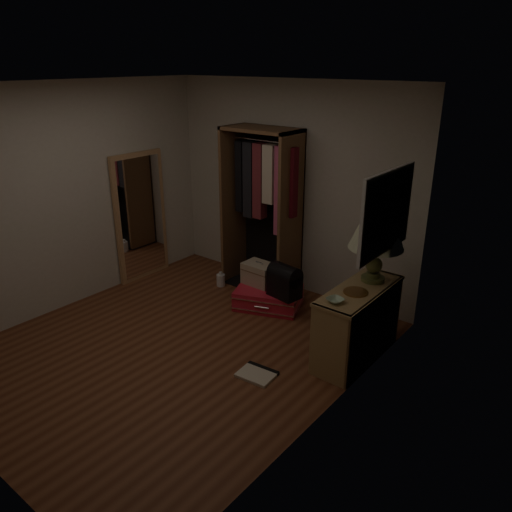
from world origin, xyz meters
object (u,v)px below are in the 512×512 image
at_px(console_bookshelf, 359,320).
at_px(floor_mirror, 141,217).
at_px(pink_suitcase, 268,297).
at_px(open_wardrobe, 264,197).
at_px(table_lamp, 377,234).
at_px(black_bag, 285,280).
at_px(train_case, 259,274).
at_px(white_jug, 221,280).

bearing_deg(console_bookshelf, floor_mirror, -179.14).
xyz_separation_m(console_bookshelf, pink_suitcase, (-1.34, 0.28, -0.27)).
distance_m(console_bookshelf, open_wardrobe, 2.07).
distance_m(console_bookshelf, table_lamp, 0.88).
bearing_deg(pink_suitcase, black_bag, -31.79).
relative_size(console_bookshelf, floor_mirror, 0.66).
bearing_deg(table_lamp, floor_mirror, -175.43).
bearing_deg(open_wardrobe, black_bag, -35.90).
bearing_deg(black_bag, open_wardrobe, 152.18).
distance_m(floor_mirror, table_lamp, 3.28).
bearing_deg(black_bag, floor_mirror, -164.60).
distance_m(pink_suitcase, train_case, 0.31).
xyz_separation_m(train_case, black_bag, (0.44, -0.09, 0.07)).
xyz_separation_m(table_lamp, white_jug, (-2.20, 0.14, -1.16)).
bearing_deg(table_lamp, white_jug, 176.33).
bearing_deg(console_bookshelf, white_jug, 170.87).
distance_m(console_bookshelf, black_bag, 1.10).
bearing_deg(white_jug, black_bag, -6.29).
bearing_deg(black_bag, white_jug, -178.22).
height_order(console_bookshelf, open_wardrobe, open_wardrobe).
height_order(open_wardrobe, table_lamp, open_wardrobe).
bearing_deg(table_lamp, train_case, 175.91).
height_order(table_lamp, white_jug, table_lamp).
bearing_deg(train_case, black_bag, -10.44).
relative_size(open_wardrobe, black_bag, 5.18).
distance_m(train_case, black_bag, 0.45).
xyz_separation_m(pink_suitcase, train_case, (-0.17, 0.04, 0.25)).
relative_size(console_bookshelf, black_bag, 2.83).
xyz_separation_m(open_wardrobe, floor_mirror, (-1.48, -0.77, -0.36)).
bearing_deg(white_jug, open_wardrobe, 40.62).
xyz_separation_m(console_bookshelf, black_bag, (-1.08, 0.23, 0.05)).
height_order(pink_suitcase, black_bag, black_bag).
distance_m(floor_mirror, pink_suitcase, 2.06).
xyz_separation_m(console_bookshelf, table_lamp, (0.00, 0.21, 0.85)).
bearing_deg(pink_suitcase, train_case, 145.33).
distance_m(floor_mirror, train_case, 1.82).
bearing_deg(black_bag, console_bookshelf, -3.94).
xyz_separation_m(open_wardrobe, table_lamp, (1.76, -0.51, 0.03)).
xyz_separation_m(floor_mirror, table_lamp, (3.24, 0.26, 0.39)).
xyz_separation_m(train_case, table_lamp, (1.52, -0.11, 0.87)).
xyz_separation_m(open_wardrobe, train_case, (0.24, -0.40, -0.84)).
relative_size(pink_suitcase, table_lamp, 1.37).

